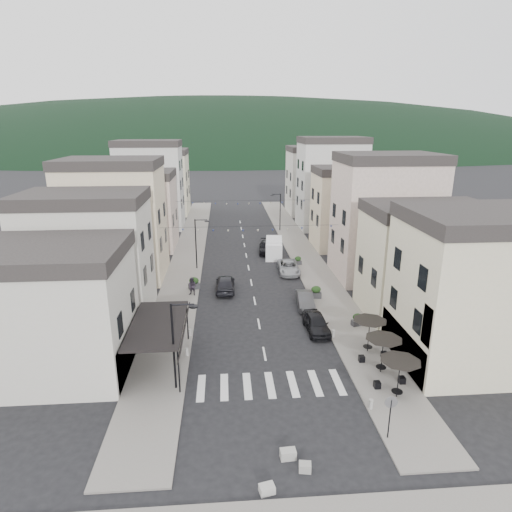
{
  "coord_description": "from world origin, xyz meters",
  "views": [
    {
      "loc": [
        -2.76,
        -22.11,
        16.34
      ],
      "look_at": [
        0.39,
        19.36,
        3.5
      ],
      "focal_mm": 30.0,
      "sensor_mm": 36.0,
      "label": 1
    }
  ],
  "objects_px": {
    "parked_car_d": "(267,247)",
    "pedestrian_a": "(170,312)",
    "parked_car_b": "(305,300)",
    "parked_car_e": "(225,283)",
    "parked_car_a": "(316,323)",
    "delivery_van": "(274,247)",
    "parked_car_c": "(289,267)",
    "pedestrian_b": "(192,286)"
  },
  "relations": [
    {
      "from": "parked_car_e",
      "to": "delivery_van",
      "type": "distance_m",
      "value": 13.2
    },
    {
      "from": "parked_car_e",
      "to": "parked_car_d",
      "type": "bearing_deg",
      "value": -111.68
    },
    {
      "from": "parked_car_a",
      "to": "parked_car_b",
      "type": "height_order",
      "value": "parked_car_a"
    },
    {
      "from": "pedestrian_a",
      "to": "parked_car_a",
      "type": "bearing_deg",
      "value": -14.46
    },
    {
      "from": "parked_car_b",
      "to": "parked_car_e",
      "type": "bearing_deg",
      "value": 151.9
    },
    {
      "from": "pedestrian_b",
      "to": "parked_car_d",
      "type": "bearing_deg",
      "value": 80.09
    },
    {
      "from": "parked_car_a",
      "to": "parked_car_e",
      "type": "bearing_deg",
      "value": 125.94
    },
    {
      "from": "parked_car_b",
      "to": "pedestrian_b",
      "type": "bearing_deg",
      "value": 165.96
    },
    {
      "from": "parked_car_b",
      "to": "parked_car_c",
      "type": "relative_size",
      "value": 0.82
    },
    {
      "from": "parked_car_d",
      "to": "pedestrian_a",
      "type": "height_order",
      "value": "pedestrian_a"
    },
    {
      "from": "parked_car_a",
      "to": "pedestrian_b",
      "type": "bearing_deg",
      "value": 140.03
    },
    {
      "from": "parked_car_a",
      "to": "delivery_van",
      "type": "distance_m",
      "value": 21.12
    },
    {
      "from": "parked_car_c",
      "to": "parked_car_d",
      "type": "relative_size",
      "value": 1.01
    },
    {
      "from": "parked_car_a",
      "to": "pedestrian_a",
      "type": "relative_size",
      "value": 2.65
    },
    {
      "from": "parked_car_e",
      "to": "delivery_van",
      "type": "bearing_deg",
      "value": -117.6
    },
    {
      "from": "parked_car_a",
      "to": "parked_car_b",
      "type": "xyz_separation_m",
      "value": [
        0.0,
        4.98,
        -0.06
      ]
    },
    {
      "from": "parked_car_a",
      "to": "parked_car_d",
      "type": "bearing_deg",
      "value": 92.58
    },
    {
      "from": "pedestrian_a",
      "to": "pedestrian_b",
      "type": "relative_size",
      "value": 0.89
    },
    {
      "from": "parked_car_b",
      "to": "delivery_van",
      "type": "bearing_deg",
      "value": 97.18
    },
    {
      "from": "parked_car_b",
      "to": "parked_car_d",
      "type": "bearing_deg",
      "value": 99.2
    },
    {
      "from": "parked_car_c",
      "to": "parked_car_a",
      "type": "bearing_deg",
      "value": -87.58
    },
    {
      "from": "parked_car_d",
      "to": "pedestrian_a",
      "type": "bearing_deg",
      "value": -112.17
    },
    {
      "from": "parked_car_a",
      "to": "delivery_van",
      "type": "height_order",
      "value": "delivery_van"
    },
    {
      "from": "parked_car_a",
      "to": "parked_car_e",
      "type": "height_order",
      "value": "parked_car_e"
    },
    {
      "from": "parked_car_d",
      "to": "pedestrian_a",
      "type": "xyz_separation_m",
      "value": [
        -10.41,
        -20.14,
        0.22
      ]
    },
    {
      "from": "parked_car_d",
      "to": "pedestrian_a",
      "type": "distance_m",
      "value": 22.68
    },
    {
      "from": "parked_car_b",
      "to": "pedestrian_b",
      "type": "xyz_separation_m",
      "value": [
        -10.64,
        3.35,
        0.36
      ]
    },
    {
      "from": "parked_car_c",
      "to": "delivery_van",
      "type": "relative_size",
      "value": 0.93
    },
    {
      "from": "parked_car_c",
      "to": "parked_car_e",
      "type": "relative_size",
      "value": 1.05
    },
    {
      "from": "parked_car_c",
      "to": "delivery_van",
      "type": "distance_m",
      "value": 6.62
    },
    {
      "from": "delivery_van",
      "to": "parked_car_a",
      "type": "bearing_deg",
      "value": -80.48
    },
    {
      "from": "parked_car_d",
      "to": "parked_car_e",
      "type": "distance_m",
      "value": 14.44
    },
    {
      "from": "parked_car_e",
      "to": "parked_car_c",
      "type": "bearing_deg",
      "value": -144.17
    },
    {
      "from": "parked_car_d",
      "to": "delivery_van",
      "type": "relative_size",
      "value": 0.92
    },
    {
      "from": "parked_car_d",
      "to": "pedestrian_b",
      "type": "bearing_deg",
      "value": -116.21
    },
    {
      "from": "parked_car_a",
      "to": "parked_car_e",
      "type": "relative_size",
      "value": 0.91
    },
    {
      "from": "parked_car_a",
      "to": "parked_car_c",
      "type": "distance_m",
      "value": 14.55
    },
    {
      "from": "pedestrian_a",
      "to": "parked_car_b",
      "type": "bearing_deg",
      "value": 8.56
    },
    {
      "from": "parked_car_a",
      "to": "pedestrian_b",
      "type": "distance_m",
      "value": 13.51
    },
    {
      "from": "parked_car_a",
      "to": "parked_car_d",
      "type": "relative_size",
      "value": 0.87
    },
    {
      "from": "parked_car_c",
      "to": "parked_car_e",
      "type": "distance_m",
      "value": 8.85
    },
    {
      "from": "parked_car_d",
      "to": "parked_car_e",
      "type": "bearing_deg",
      "value": -107.65
    }
  ]
}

